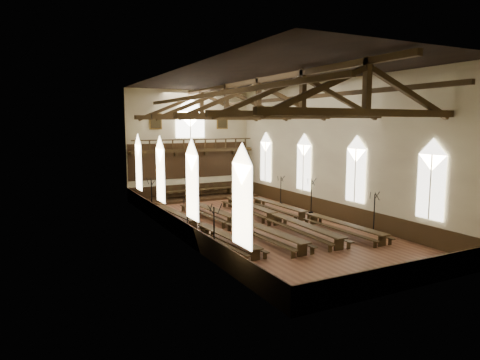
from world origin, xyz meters
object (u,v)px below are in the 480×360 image
object	(u,v)px
candelabrum_left_near	(214,241)
candelabrum_left_mid	(188,226)
refectory_row_a	(198,225)
candelabrum_right_far	(281,195)
dais	(197,198)
high_table	(196,191)
candelabrum_right_near	(374,220)
candelabrum_left_far	(152,203)
refectory_row_c	(274,216)
refectory_row_d	(308,215)
candelabrum_right_mid	(311,203)
refectory_row_b	(235,220)

from	to	relation	value
candelabrum_left_near	candelabrum_left_mid	world-z (taller)	candelabrum_left_near
refectory_row_a	candelabrum_right_far	size ratio (longest dim) A/B	5.64
dais	candelabrum_right_far	xyz separation A→B (m)	(5.60, -5.60, 0.64)
high_table	candelabrum_left_near	size ratio (longest dim) A/B	2.60
dais	high_table	distance (m)	0.68
candelabrum_right_near	candelabrum_right_far	distance (m)	11.00
candelabrum_left_far	candelabrum_right_near	distance (m)	16.25
dais	candelabrum_left_near	size ratio (longest dim) A/B	4.07
refectory_row_c	candelabrum_left_mid	bearing A→B (deg)	-172.48
refectory_row_a	refectory_row_c	size ratio (longest dim) A/B	0.94
refectory_row_d	refectory_row_a	bearing A→B (deg)	173.69
candelabrum_left_far	refectory_row_c	bearing A→B (deg)	-46.44
high_table	candelabrum_right_near	bearing A→B (deg)	-71.34
refectory_row_d	candelabrum_right_mid	size ratio (longest dim) A/B	5.18
refectory_row_a	refectory_row_d	world-z (taller)	refectory_row_d
dais	candelabrum_right_near	size ratio (longest dim) A/B	4.35
high_table	candelabrum_left_near	xyz separation A→B (m)	(-5.50, -16.57, 0.07)
refectory_row_c	candelabrum_left_near	distance (m)	8.24
candelabrum_left_near	candelabrum_right_mid	distance (m)	12.92
high_table	candelabrum_right_far	distance (m)	7.92
refectory_row_a	candelabrum_left_near	xyz separation A→B (m)	(-1.09, -4.99, 0.36)
refectory_row_c	candelabrum_left_far	size ratio (longest dim) A/B	5.20
dais	candelabrum_right_mid	bearing A→B (deg)	-60.65
refectory_row_d	candelabrum_left_near	xyz separation A→B (m)	(-8.97, -4.12, 0.33)
candelabrum_left_near	candelabrum_right_mid	xyz separation A→B (m)	(11.10, 6.60, -0.02)
dais	candelabrum_left_mid	distance (m)	13.77
high_table	candelabrum_left_far	bearing A→B (deg)	-139.30
refectory_row_d	candelabrum_left_mid	size ratio (longest dim) A/B	5.67
dais	candelabrum_left_near	xyz separation A→B (m)	(-5.50, -16.57, 0.75)
candelabrum_right_mid	candelabrum_right_far	distance (m)	4.37
refectory_row_c	high_table	world-z (taller)	high_table
refectory_row_b	candelabrum_left_far	distance (m)	7.82
refectory_row_a	candelabrum_right_mid	world-z (taller)	candelabrum_right_mid
candelabrum_left_far	dais	bearing A→B (deg)	40.70
refectory_row_c	candelabrum_left_far	distance (m)	9.67
candelabrum_left_far	refectory_row_a	bearing A→B (deg)	-80.93
candelabrum_left_mid	refectory_row_d	bearing A→B (deg)	1.03
candelabrum_left_mid	candelabrum_right_mid	world-z (taller)	candelabrum_right_mid
refectory_row_b	candelabrum_right_near	distance (m)	8.96
refectory_row_b	refectory_row_d	world-z (taller)	refectory_row_b
refectory_row_b	refectory_row_c	bearing A→B (deg)	-1.67
candelabrum_right_mid	dais	bearing A→B (deg)	119.35
refectory_row_c	candelabrum_right_far	world-z (taller)	candelabrum_right_far
refectory_row_a	refectory_row_b	world-z (taller)	refectory_row_b
dais	candelabrum_right_far	size ratio (longest dim) A/B	4.66
refectory_row_a	refectory_row_b	bearing A→B (deg)	-1.47
refectory_row_d	candelabrum_right_near	world-z (taller)	candelabrum_right_near
refectory_row_a	candelabrum_right_near	world-z (taller)	candelabrum_right_near
refectory_row_a	dais	bearing A→B (deg)	69.18
refectory_row_b	dais	size ratio (longest dim) A/B	1.30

